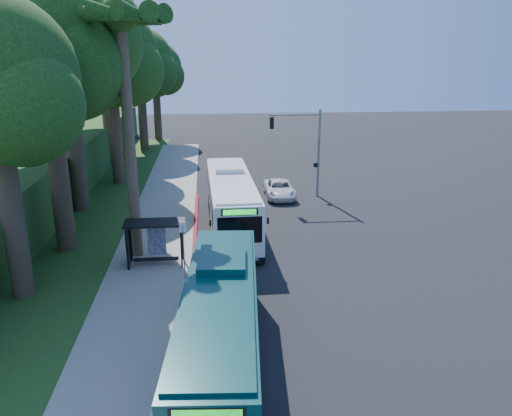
{
  "coord_description": "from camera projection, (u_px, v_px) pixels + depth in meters",
  "views": [
    {
      "loc": [
        -4.12,
        -28.56,
        11.1
      ],
      "look_at": [
        -1.14,
        1.0,
        1.92
      ],
      "focal_mm": 35.0,
      "sensor_mm": 36.0,
      "label": 1
    }
  ],
  "objects": [
    {
      "name": "tree_0",
      "position": [
        46.0,
        52.0,
        26.31
      ],
      "size": [
        8.4,
        8.0,
        15.7
      ],
      "color": "#382B1E",
      "rests_on": "ground"
    },
    {
      "name": "white_bus",
      "position": [
        231.0,
        201.0,
        32.8
      ],
      "size": [
        3.02,
        12.93,
        3.84
      ],
      "rotation": [
        0.0,
        0.0,
        0.02
      ],
      "color": "white",
      "rests_on": "ground"
    },
    {
      "name": "pickup",
      "position": [
        279.0,
        189.0,
        40.3
      ],
      "size": [
        2.32,
        4.92,
        1.36
      ],
      "primitive_type": "imported",
      "rotation": [
        0.0,
        0.0,
        -0.01
      ],
      "color": "silver",
      "rests_on": "ground"
    },
    {
      "name": "tree_1",
      "position": [
        64.0,
        29.0,
        33.37
      ],
      "size": [
        10.5,
        10.0,
        18.26
      ],
      "color": "#382B1E",
      "rests_on": "ground"
    },
    {
      "name": "tree_3",
      "position": [
        103.0,
        45.0,
        48.75
      ],
      "size": [
        10.08,
        9.6,
        17.28
      ],
      "color": "#382B1E",
      "rests_on": "ground"
    },
    {
      "name": "ground",
      "position": [
        276.0,
        242.0,
        30.82
      ],
      "size": [
        140.0,
        140.0,
        0.0
      ],
      "primitive_type": "plane",
      "color": "black",
      "rests_on": "ground"
    },
    {
      "name": "stop_sign_pole",
      "position": [
        183.0,
        243.0,
        24.94
      ],
      "size": [
        0.35,
        0.06,
        3.17
      ],
      "color": "gray",
      "rests_on": "ground"
    },
    {
      "name": "red_curb",
      "position": [
        193.0,
        271.0,
        26.52
      ],
      "size": [
        0.25,
        30.0,
        0.13
      ],
      "primitive_type": "cube",
      "color": "maroon",
      "rests_on": "ground"
    },
    {
      "name": "traffic_signal_pole",
      "position": [
        306.0,
        142.0,
        39.39
      ],
      "size": [
        4.1,
        0.3,
        7.0
      ],
      "color": "gray",
      "rests_on": "ground"
    },
    {
      "name": "tree_4",
      "position": [
        140.0,
        67.0,
        57.26
      ],
      "size": [
        8.4,
        8.0,
        14.14
      ],
      "color": "#382B1E",
      "rests_on": "ground"
    },
    {
      "name": "palm_tree",
      "position": [
        121.0,
        28.0,
        24.96
      ],
      "size": [
        4.2,
        4.2,
        14.4
      ],
      "color": "#4C3F2D",
      "rests_on": "ground"
    },
    {
      "name": "grass_verge",
      "position": [
        79.0,
        222.0,
        34.32
      ],
      "size": [
        8.0,
        70.0,
        0.06
      ],
      "primitive_type": "cube",
      "color": "#234719",
      "rests_on": "ground"
    },
    {
      "name": "bus_shelter",
      "position": [
        150.0,
        234.0,
        26.88
      ],
      "size": [
        3.2,
        1.51,
        2.55
      ],
      "color": "black",
      "rests_on": "ground"
    },
    {
      "name": "teal_bus",
      "position": [
        221.0,
        324.0,
        18.0
      ],
      "size": [
        3.57,
        12.34,
        3.63
      ],
      "rotation": [
        0.0,
        0.0,
        -0.08
      ],
      "color": "#0A3837",
      "rests_on": "ground"
    },
    {
      "name": "sidewalk",
      "position": [
        156.0,
        245.0,
        30.11
      ],
      "size": [
        4.5,
        70.0,
        0.12
      ],
      "primitive_type": "cube",
      "color": "gray",
      "rests_on": "ground"
    },
    {
      "name": "tree_2",
      "position": [
        111.0,
        62.0,
        41.78
      ],
      "size": [
        8.82,
        8.4,
        15.12
      ],
      "color": "#382B1E",
      "rests_on": "ground"
    },
    {
      "name": "tree_5",
      "position": [
        156.0,
        71.0,
        65.19
      ],
      "size": [
        7.35,
        7.0,
        12.86
      ],
      "color": "#382B1E",
      "rests_on": "ground"
    }
  ]
}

